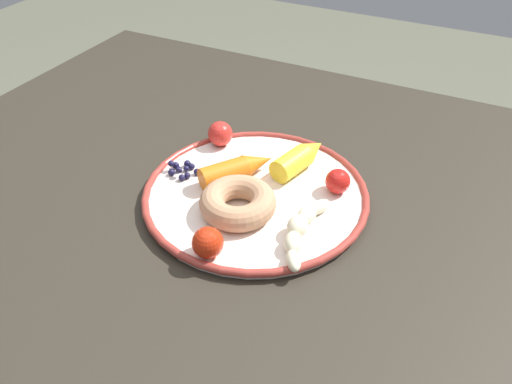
{
  "coord_description": "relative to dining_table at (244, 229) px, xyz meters",
  "views": [
    {
      "loc": [
        -0.3,
        0.56,
        1.24
      ],
      "look_at": [
        -0.02,
        -0.0,
        0.74
      ],
      "focal_mm": 35.9,
      "sensor_mm": 36.0,
      "label": 1
    }
  ],
  "objects": [
    {
      "name": "plate",
      "position": [
        -0.02,
        -0.0,
        0.08
      ],
      "size": [
        0.36,
        0.36,
        0.02
      ],
      "color": "white",
      "rests_on": "dining_table"
    },
    {
      "name": "donut",
      "position": [
        -0.02,
        0.05,
        0.1
      ],
      "size": [
        0.13,
        0.13,
        0.04
      ],
      "primitive_type": "torus",
      "rotation": [
        0.0,
        0.0,
        0.11
      ],
      "color": "tan",
      "rests_on": "plate"
    },
    {
      "name": "tomato_mid",
      "position": [
        0.1,
        -0.1,
        0.11
      ],
      "size": [
        0.04,
        0.04,
        0.04
      ],
      "primitive_type": "sphere",
      "color": "red",
      "rests_on": "plate"
    },
    {
      "name": "tomato_far",
      "position": [
        -0.02,
        0.15,
        0.11
      ],
      "size": [
        0.04,
        0.04,
        0.04
      ],
      "primitive_type": "sphere",
      "color": "red",
      "rests_on": "plate"
    },
    {
      "name": "blueberry_pile",
      "position": [
        0.11,
        0.01,
        0.09
      ],
      "size": [
        0.05,
        0.05,
        0.02
      ],
      "color": "#191638",
      "rests_on": "plate"
    },
    {
      "name": "carrot_orange",
      "position": [
        0.02,
        -0.02,
        0.1
      ],
      "size": [
        0.1,
        0.13,
        0.04
      ],
      "color": "orange",
      "rests_on": "plate"
    },
    {
      "name": "carrot_yellow",
      "position": [
        -0.06,
        -0.09,
        0.11
      ],
      "size": [
        0.07,
        0.12,
        0.04
      ],
      "color": "yellow",
      "rests_on": "plate"
    },
    {
      "name": "dining_table",
      "position": [
        0.0,
        0.0,
        0.0
      ],
      "size": [
        1.24,
        0.99,
        0.73
      ],
      "color": "#2C261E",
      "rests_on": "ground_plane"
    },
    {
      "name": "banana",
      "position": [
        -0.12,
        0.06,
        0.1
      ],
      "size": [
        0.05,
        0.16,
        0.03
      ],
      "color": "beige",
      "rests_on": "plate"
    },
    {
      "name": "tomato_near",
      "position": [
        -0.13,
        -0.06,
        0.11
      ],
      "size": [
        0.04,
        0.04,
        0.04
      ],
      "primitive_type": "sphere",
      "color": "red",
      "rests_on": "plate"
    }
  ]
}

